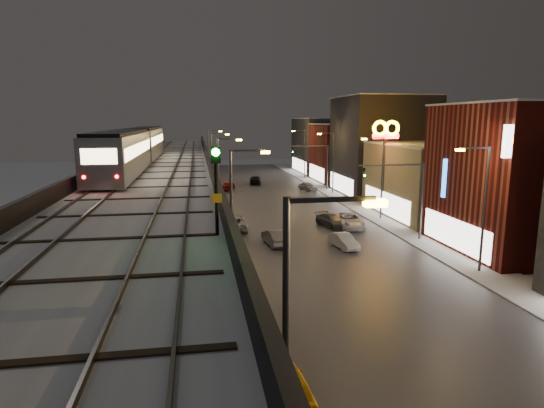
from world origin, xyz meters
TOP-DOWN VIEW (x-y plane):
  - ground at (0.00, 0.00)m, footprint 220.00×220.00m
  - road_surface at (7.50, 35.00)m, footprint 17.00×120.00m
  - sidewalk_right at (17.50, 35.00)m, footprint 4.00×120.00m
  - under_viaduct_pavement at (-6.00, 35.00)m, footprint 11.00×120.00m
  - elevated_viaduct at (-6.00, 31.84)m, footprint 9.00×100.00m
  - viaduct_trackbed at (-6.01, 31.97)m, footprint 8.40×100.00m
  - viaduct_parapet_streetside at (-1.65, 32.00)m, footprint 0.30×100.00m
  - viaduct_parapet_far at (-10.35, 32.00)m, footprint 0.30×100.00m
  - building_b at (23.99, 18.00)m, footprint 12.20×12.20m
  - building_c at (23.99, 32.00)m, footprint 12.20×15.20m
  - building_d at (23.99, 48.00)m, footprint 12.20×13.20m
  - building_e at (23.99, 62.00)m, footprint 12.20×12.20m
  - building_f at (23.99, 76.00)m, footprint 12.20×16.20m
  - streetlight_left_0 at (-0.43, -5.00)m, footprint 2.57×0.28m
  - streetlight_left_1 at (-0.43, 13.00)m, footprint 2.57×0.28m
  - streetlight_right_1 at (16.73, 13.00)m, footprint 2.56×0.28m
  - streetlight_left_2 at (-0.43, 31.00)m, footprint 2.57×0.28m
  - streetlight_right_2 at (16.73, 31.00)m, footprint 2.56×0.28m
  - streetlight_left_3 at (-0.43, 49.00)m, footprint 2.57×0.28m
  - streetlight_right_3 at (16.73, 49.00)m, footprint 2.56×0.28m
  - streetlight_left_4 at (-0.43, 67.00)m, footprint 2.57×0.28m
  - streetlight_right_4 at (16.73, 67.00)m, footprint 2.56×0.28m
  - traffic_light_rig_a at (15.84, 22.00)m, footprint 6.10×0.34m
  - traffic_light_rig_b at (15.84, 52.00)m, footprint 6.10×0.34m
  - subway_train at (-8.50, 29.93)m, footprint 2.80×34.01m
  - rail_signal at (-2.10, 0.87)m, footprint 0.37×0.44m
  - car_taxi at (0.43, 0.32)m, footprint 1.87×4.04m
  - car_near_white at (3.71, 22.40)m, footprint 1.94×4.25m
  - car_mid_silver at (0.69, 28.68)m, footprint 2.37×5.07m
  - car_mid_dark at (6.89, 60.71)m, footprint 2.39×4.79m
  - car_far_white at (1.91, 54.50)m, footprint 2.50×4.47m
  - car_onc_silver at (9.33, 20.51)m, footprint 1.87×3.87m
  - car_onc_dark at (12.32, 27.59)m, footprint 2.85×5.33m
  - car_onc_white at (10.60, 28.11)m, footprint 2.99×4.74m
  - car_onc_red at (13.94, 52.03)m, footprint 2.57×4.08m
  - sign_mcdonalds at (18.00, 32.86)m, footprint 3.18×0.43m
  - sign_citgo at (18.50, 12.27)m, footprint 2.21×0.39m
  - sign_carwash at (18.50, 20.17)m, footprint 1.45×0.35m

SIDE VIEW (x-z plane):
  - ground at x=0.00m, z-range 0.00..0.00m
  - road_surface at x=7.50m, z-range 0.00..0.06m
  - under_viaduct_pavement at x=-6.00m, z-range 0.00..0.06m
  - sidewalk_right at x=17.50m, z-range 0.00..0.14m
  - car_onc_silver at x=9.33m, z-range 0.00..1.22m
  - car_onc_white at x=10.60m, z-range 0.00..1.28m
  - car_onc_red at x=13.94m, z-range 0.00..1.29m
  - car_mid_dark at x=6.89m, z-range 0.00..1.34m
  - car_taxi at x=0.43m, z-range 0.00..1.34m
  - car_near_white at x=3.71m, z-range 0.00..1.35m
  - car_mid_silver at x=0.69m, z-range 0.00..1.41m
  - car_onc_dark at x=12.32m, z-range 0.00..1.42m
  - car_far_white at x=1.91m, z-range 0.00..1.43m
  - building_c at x=23.99m, z-range 0.00..8.16m
  - traffic_light_rig_a at x=15.84m, z-range 1.00..8.00m
  - traffic_light_rig_b at x=15.84m, z-range 1.00..8.00m
  - building_e at x=23.99m, z-range 0.00..10.16m
  - streetlight_left_0 at x=-0.43m, z-range 0.74..9.74m
  - streetlight_left_1 at x=-0.43m, z-range 0.74..9.74m
  - streetlight_right_1 at x=16.73m, z-range 0.74..9.74m
  - streetlight_left_2 at x=-0.43m, z-range 0.74..9.74m
  - streetlight_right_2 at x=16.73m, z-range 0.74..9.74m
  - streetlight_left_3 at x=-0.43m, z-range 0.74..9.74m
  - streetlight_right_3 at x=16.73m, z-range 0.74..9.74m
  - streetlight_left_4 at x=-0.43m, z-range 0.74..9.74m
  - streetlight_right_4 at x=16.73m, z-range 0.74..9.74m
  - sign_carwash at x=18.50m, z-range 1.50..9.04m
  - building_f at x=23.99m, z-range 0.00..11.16m
  - elevated_viaduct at x=-6.00m, z-range 2.47..8.77m
  - building_b at x=23.99m, z-range 0.00..12.16m
  - viaduct_trackbed at x=-6.01m, z-range 6.23..6.55m
  - viaduct_parapet_streetside at x=-1.65m, z-range 6.30..7.40m
  - viaduct_parapet_far at x=-10.35m, z-range 6.30..7.40m
  - building_d at x=23.99m, z-range 0.00..14.16m
  - sign_citgo at x=18.50m, z-range 2.74..13.22m
  - subway_train at x=-8.50m, z-range 6.61..9.95m
  - sign_mcdonalds at x=18.00m, z-range 3.47..14.21m
  - rail_signal at x=-2.10m, z-range 7.30..10.53m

